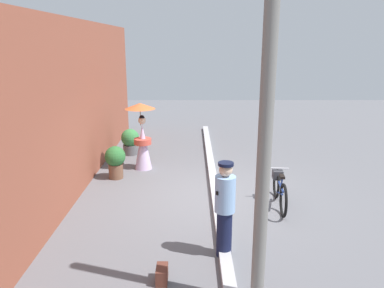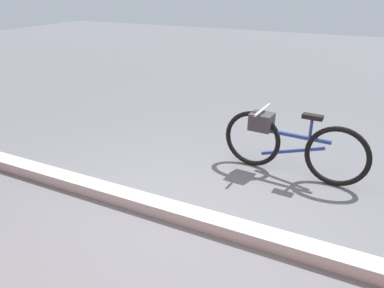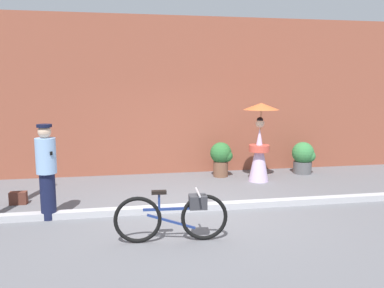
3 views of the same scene
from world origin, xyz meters
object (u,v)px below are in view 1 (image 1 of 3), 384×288
object	(u,v)px
person_officer	(225,207)
backpack_on_pavement	(162,274)
bicycle_near_officer	(279,188)
potted_plant_by_door	(131,141)
utility_pole	(265,136)
potted_plant_small	(116,160)
person_with_parasol	(142,136)

from	to	relation	value
person_officer	backpack_on_pavement	bearing A→B (deg)	126.68
bicycle_near_officer	person_officer	size ratio (longest dim) A/B	1.02
potted_plant_by_door	utility_pole	bearing A→B (deg)	-158.24
backpack_on_pavement	utility_pole	xyz separation A→B (m)	(-0.49, -1.35, 2.27)
potted_plant_small	backpack_on_pavement	size ratio (longest dim) A/B	2.76
potted_plant_small	utility_pole	xyz separation A→B (m)	(-4.98, -2.91, 1.90)
potted_plant_by_door	potted_plant_small	world-z (taller)	potted_plant_small
bicycle_near_officer	backpack_on_pavement	world-z (taller)	bicycle_near_officer
potted_plant_by_door	potted_plant_small	bearing A→B (deg)	178.93
person_with_parasol	potted_plant_small	world-z (taller)	person_with_parasol
bicycle_near_officer	potted_plant_by_door	xyz separation A→B (m)	(3.93, 3.89, 0.04)
person_officer	potted_plant_by_door	bearing A→B (deg)	22.84
bicycle_near_officer	potted_plant_by_door	world-z (taller)	potted_plant_by_door
person_officer	bicycle_near_officer	bearing A→B (deg)	-34.20
person_with_parasol	person_officer	bearing A→B (deg)	-156.84
backpack_on_pavement	utility_pole	size ratio (longest dim) A/B	0.07
potted_plant_by_door	backpack_on_pavement	xyz separation A→B (m)	(-6.70, -1.52, -0.31)
bicycle_near_officer	person_with_parasol	size ratio (longest dim) A/B	0.90
person_with_parasol	utility_pole	size ratio (longest dim) A/B	0.39
person_with_parasol	utility_pole	distance (m)	6.37
potted_plant_by_door	potted_plant_small	distance (m)	2.21
bicycle_near_officer	potted_plant_small	world-z (taller)	potted_plant_small
potted_plant_by_door	backpack_on_pavement	world-z (taller)	potted_plant_by_door
bicycle_near_officer	person_with_parasol	distance (m)	4.20
bicycle_near_officer	utility_pole	distance (m)	3.96
person_officer	backpack_on_pavement	xyz separation A→B (m)	(-0.74, 0.99, -0.75)
backpack_on_pavement	person_with_parasol	bearing A→B (deg)	10.24
potted_plant_small	utility_pole	bearing A→B (deg)	-149.72
person_officer	potted_plant_small	world-z (taller)	person_officer
bicycle_near_officer	potted_plant_by_door	bearing A→B (deg)	44.74
potted_plant_small	potted_plant_by_door	bearing A→B (deg)	-1.07
bicycle_near_officer	person_with_parasol	world-z (taller)	person_with_parasol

